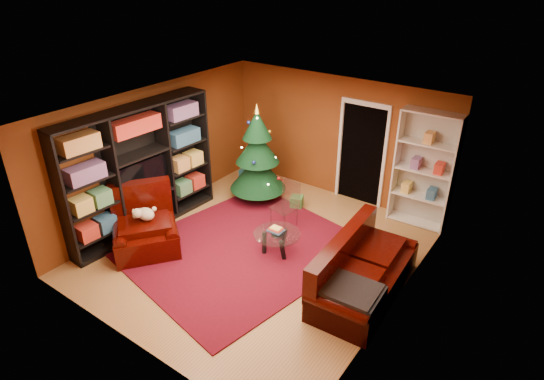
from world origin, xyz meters
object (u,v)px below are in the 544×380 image
Objects in this scene: christmas_tree at (257,155)px; gift_box_green at (297,202)px; media_unit at (140,170)px; gift_box_red at (278,185)px; acrylic_chair at (284,208)px; gift_box_teal at (248,175)px; dog at (146,214)px; sofa at (366,267)px; white_bookshelf at (424,170)px; coffee_table at (277,243)px; rug at (242,249)px; armchair at (145,227)px.

gift_box_green is (0.89, 0.17, -0.91)m from christmas_tree.
media_unit reaches higher than gift_box_red.
acrylic_chair is (2.19, 1.53, -0.78)m from media_unit.
media_unit is 9.53× the size of gift_box_teal.
dog is 3.86m from sofa.
acrylic_chair is (-2.03, -1.65, -0.71)m from white_bookshelf.
coffee_table is (-1.71, 0.06, -0.26)m from sofa.
gift_box_red is (1.21, 2.73, -1.09)m from media_unit.
white_bookshelf is at bearing 46.81° from acrylic_chair.
rug is 1.71× the size of sofa.
acrylic_chair is (-0.40, 0.81, 0.21)m from coffee_table.
rug is at bearing 92.20° from sofa.
gift_box_teal is 0.40× the size of coffee_table.
gift_box_teal is (-0.67, 0.51, -0.87)m from christmas_tree.
gift_box_red is at bearing 152.16° from gift_box_green.
gift_box_teal is 3.97m from white_bookshelf.
dog reaches higher than gift_box_green.
rug is at bearing -155.13° from coffee_table.
sofa is (3.21, -1.50, -0.56)m from christmas_tree.
gift_box_red is 0.19× the size of armchair.
christmas_tree is 9.43× the size of gift_box_red.
armchair is at bearing -115.36° from gift_box_green.
white_bookshelf is at bearing 20.72° from gift_box_green.
media_unit reaches higher than dog.
coffee_table is at bearing -125.50° from white_bookshelf.
sofa is (3.09, -2.07, 0.36)m from gift_box_red.
gift_box_teal is at bearing 40.53° from armchair.
white_bookshelf reaches higher than rug.
acrylic_chair reaches higher than dog.
white_bookshelf is (2.25, 0.85, 1.01)m from gift_box_green.
white_bookshelf is at bearing 17.96° from christmas_tree.
gift_box_red is at bearing 53.15° from sofa.
dog is at bearing -116.08° from gift_box_green.
gift_box_teal is at bearing 155.00° from acrylic_chair.
christmas_tree is at bearing -102.47° from gift_box_red.
gift_box_green is 0.11× the size of white_bookshelf.
acrylic_chair is (1.11, -0.63, -0.61)m from christmas_tree.
acrylic_chair is (-2.10, 0.87, -0.05)m from sofa.
gift_box_green is at bearing 51.33° from sofa.
white_bookshelf is (3.02, 0.45, 1.02)m from gift_box_red.
gift_box_teal is at bearing 142.57° from christmas_tree.
acrylic_chair is at bearing -142.81° from white_bookshelf.
armchair reaches higher than gift_box_green.
white_bookshelf is at bearing -7.95° from dog.
white_bookshelf is at bearing 39.93° from media_unit.
coffee_table is at bearing 18.55° from media_unit.
sofa reaches higher than gift_box_red.
coffee_table is at bearing -69.00° from gift_box_green.
christmas_tree is 1.42m from acrylic_chair.
rug is 1.76m from armchair.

